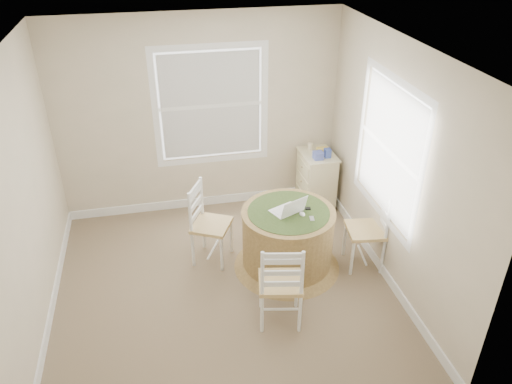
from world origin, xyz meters
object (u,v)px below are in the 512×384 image
object	(u,v)px
round_table	(288,237)
laptop	(288,210)
chair_near	(281,282)
chair_left	(212,225)
chair_right	(365,230)
corner_chest	(316,179)

from	to	relation	value
round_table	laptop	bearing A→B (deg)	-132.14
chair_near	laptop	world-z (taller)	laptop
round_table	chair_near	world-z (taller)	chair_near
chair_left	laptop	world-z (taller)	laptop
chair_left	chair_right	size ratio (longest dim) A/B	1.00
round_table	corner_chest	xyz separation A→B (m)	(0.74, 1.26, -0.02)
chair_left	round_table	bearing A→B (deg)	-84.63
corner_chest	chair_near	bearing A→B (deg)	-118.69
round_table	laptop	world-z (taller)	laptop
chair_left	laptop	distance (m)	0.92
round_table	chair_left	distance (m)	0.88
round_table	chair_near	distance (m)	0.86
chair_left	chair_right	bearing A→B (deg)	-78.76
corner_chest	chair_right	bearing A→B (deg)	-87.11
round_table	chair_left	bearing A→B (deg)	168.16
chair_right	round_table	bearing A→B (deg)	-91.78
chair_left	corner_chest	world-z (taller)	chair_left
laptop	chair_left	bearing A→B (deg)	-46.03
chair_right	corner_chest	bearing A→B (deg)	-167.37
round_table	corner_chest	distance (m)	1.46
chair_right	chair_left	bearing A→B (deg)	-97.64
corner_chest	laptop	bearing A→B (deg)	-122.84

